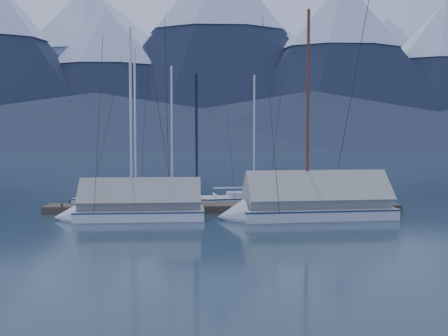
{
  "coord_description": "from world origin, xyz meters",
  "views": [
    {
      "loc": [
        -1.02,
        -22.1,
        3.56
      ],
      "look_at": [
        0.0,
        2.0,
        2.2
      ],
      "focal_mm": 38.0,
      "sensor_mm": 36.0,
      "label": 1
    }
  ],
  "objects_px": {
    "sailboat_open_right": "(261,200)",
    "sailboat_covered_far": "(129,209)",
    "sailboat_open_left": "(144,204)",
    "sailboat_covered_near": "(303,207)",
    "person": "(335,188)",
    "sailboat_open_mid": "(180,202)"
  },
  "relations": [
    {
      "from": "sailboat_open_mid",
      "to": "sailboat_covered_near",
      "type": "height_order",
      "value": "sailboat_covered_near"
    },
    {
      "from": "sailboat_open_left",
      "to": "sailboat_open_right",
      "type": "height_order",
      "value": "sailboat_open_left"
    },
    {
      "from": "sailboat_open_right",
      "to": "sailboat_covered_far",
      "type": "bearing_deg",
      "value": -140.92
    },
    {
      "from": "sailboat_open_left",
      "to": "person",
      "type": "relative_size",
      "value": 6.06
    },
    {
      "from": "sailboat_open_right",
      "to": "sailboat_covered_far",
      "type": "xyz_separation_m",
      "value": [
        -6.75,
        -5.48,
        0.32
      ]
    },
    {
      "from": "sailboat_open_mid",
      "to": "sailboat_open_right",
      "type": "distance_m",
      "value": 4.69
    },
    {
      "from": "sailboat_open_mid",
      "to": "sailboat_covered_far",
      "type": "height_order",
      "value": "sailboat_covered_far"
    },
    {
      "from": "sailboat_covered_near",
      "to": "sailboat_covered_far",
      "type": "relative_size",
      "value": 1.11
    },
    {
      "from": "sailboat_open_mid",
      "to": "sailboat_open_right",
      "type": "height_order",
      "value": "sailboat_open_mid"
    },
    {
      "from": "sailboat_open_right",
      "to": "person",
      "type": "height_order",
      "value": "sailboat_open_right"
    },
    {
      "from": "sailboat_open_left",
      "to": "sailboat_covered_far",
      "type": "relative_size",
      "value": 0.98
    },
    {
      "from": "sailboat_open_left",
      "to": "person",
      "type": "height_order",
      "value": "sailboat_open_left"
    },
    {
      "from": "sailboat_covered_far",
      "to": "sailboat_open_right",
      "type": "bearing_deg",
      "value": 39.08
    },
    {
      "from": "sailboat_covered_near",
      "to": "sailboat_covered_far",
      "type": "distance_m",
      "value": 8.05
    },
    {
      "from": "sailboat_open_mid",
      "to": "sailboat_covered_far",
      "type": "distance_m",
      "value": 5.28
    },
    {
      "from": "sailboat_open_mid",
      "to": "sailboat_open_right",
      "type": "xyz_separation_m",
      "value": [
        4.64,
        0.65,
        -0.01
      ]
    },
    {
      "from": "sailboat_open_left",
      "to": "sailboat_open_right",
      "type": "distance_m",
      "value": 6.73
    },
    {
      "from": "sailboat_open_right",
      "to": "sailboat_open_mid",
      "type": "bearing_deg",
      "value": -171.98
    },
    {
      "from": "sailboat_open_mid",
      "to": "person",
      "type": "height_order",
      "value": "sailboat_open_mid"
    },
    {
      "from": "sailboat_covered_far",
      "to": "sailboat_covered_near",
      "type": "bearing_deg",
      "value": -0.27
    },
    {
      "from": "sailboat_open_right",
      "to": "sailboat_covered_near",
      "type": "xyz_separation_m",
      "value": [
        1.3,
        -5.52,
        0.39
      ]
    },
    {
      "from": "sailboat_open_left",
      "to": "sailboat_covered_far",
      "type": "distance_m",
      "value": 3.92
    }
  ]
}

